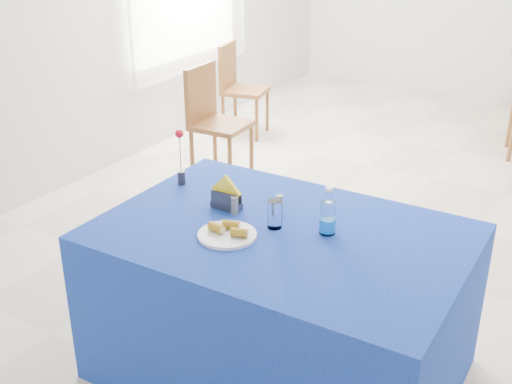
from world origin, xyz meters
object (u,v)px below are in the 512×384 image
plate (227,235)px  blue_table (281,303)px  chair_win_b (237,83)px  chair_win_a (212,115)px  water_bottle (328,218)px

plate → blue_table: size_ratio=0.16×
plate → blue_table: 0.46m
blue_table → chair_win_b: bearing=125.6°
plate → chair_win_a: 2.51m
blue_table → chair_win_a: 2.49m
plate → chair_win_b: bearing=121.7°
water_bottle → chair_win_b: size_ratio=0.24×
blue_table → chair_win_a: chair_win_a is taller
plate → chair_win_b: (-1.89, 3.06, -0.26)m
plate → blue_table: plate is taller
water_bottle → chair_win_a: size_ratio=0.23×
water_bottle → chair_win_b: bearing=128.6°
water_bottle → chair_win_b: water_bottle is taller
blue_table → chair_win_a: size_ratio=1.73×
plate → blue_table: bearing=43.9°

